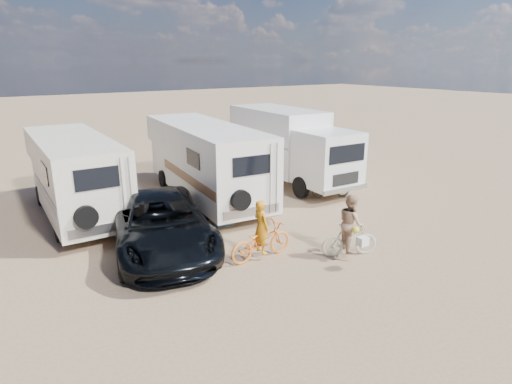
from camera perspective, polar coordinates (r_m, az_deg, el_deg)
ground at (r=12.45m, az=9.45°, el=-8.80°), size 140.00×140.00×0.00m
rv_main at (r=17.31m, az=-6.69°, el=3.89°), size 3.21×8.15×2.98m
rv_left at (r=16.45m, az=-22.69°, el=1.75°), size 2.43×7.00×2.84m
box_truck at (r=19.66m, az=4.61°, el=5.92°), size 2.73×7.46×3.24m
dark_suv at (r=12.97m, az=-12.49°, el=-4.02°), size 3.95×6.27×1.61m
bike_man at (r=12.17m, az=0.67°, el=-6.50°), size 1.97×0.70×1.03m
bike_woman at (r=12.63m, az=12.25°, el=-6.16°), size 1.66×1.08×0.97m
rider_man at (r=12.07m, az=0.67°, el=-5.39°), size 0.37×0.56×1.54m
rider_woman at (r=12.51m, az=12.34°, el=-4.75°), size 0.89×0.98×1.64m
bike_parked at (r=17.85m, az=9.83°, el=0.64°), size 1.72×1.12×0.85m
cooler at (r=14.75m, az=-4.37°, el=-3.56°), size 0.56×0.44×0.41m
crate at (r=15.65m, az=1.93°, el=-2.37°), size 0.59×0.59×0.38m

